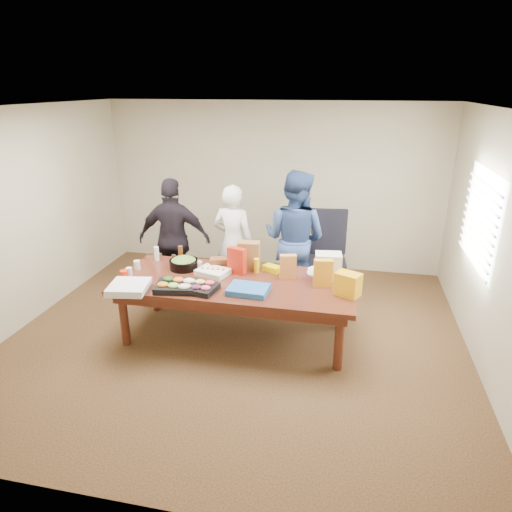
% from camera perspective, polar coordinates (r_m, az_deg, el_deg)
% --- Properties ---
extents(floor, '(5.50, 5.00, 0.02)m').
position_cam_1_polar(floor, '(5.71, -2.45, -10.09)').
color(floor, '#47301E').
rests_on(floor, ground).
extents(ceiling, '(5.50, 5.00, 0.02)m').
position_cam_1_polar(ceiling, '(4.91, -2.96, 18.30)').
color(ceiling, white).
rests_on(ceiling, wall_back).
extents(wall_back, '(5.50, 0.04, 2.70)m').
position_cam_1_polar(wall_back, '(7.52, 2.10, 8.73)').
color(wall_back, beige).
rests_on(wall_back, floor).
extents(wall_front, '(5.50, 0.04, 2.70)m').
position_cam_1_polar(wall_front, '(3.01, -14.80, -11.53)').
color(wall_front, beige).
rests_on(wall_front, floor).
extents(wall_left, '(0.04, 5.00, 2.70)m').
position_cam_1_polar(wall_left, '(6.40, -27.37, 4.22)').
color(wall_left, beige).
rests_on(wall_left, floor).
extents(wall_right, '(0.04, 5.00, 2.70)m').
position_cam_1_polar(wall_right, '(5.22, 28.00, 0.76)').
color(wall_right, beige).
rests_on(wall_right, floor).
extents(window_panel, '(0.03, 1.40, 1.10)m').
position_cam_1_polar(window_panel, '(5.72, 26.47, 4.21)').
color(window_panel, white).
rests_on(window_panel, wall_right).
extents(window_blinds, '(0.04, 1.36, 1.00)m').
position_cam_1_polar(window_blinds, '(5.71, 26.08, 4.25)').
color(window_blinds, beige).
rests_on(window_blinds, wall_right).
extents(conference_table, '(2.80, 1.20, 0.75)m').
position_cam_1_polar(conference_table, '(5.53, -2.51, -6.67)').
color(conference_table, '#4C1C0F').
rests_on(conference_table, floor).
extents(office_chair, '(0.68, 0.68, 1.21)m').
position_cam_1_polar(office_chair, '(6.49, 8.88, -0.34)').
color(office_chair, black).
rests_on(office_chair, floor).
extents(person_center, '(0.67, 0.50, 1.66)m').
position_cam_1_polar(person_center, '(6.39, -2.87, 1.69)').
color(person_center, white).
rests_on(person_center, floor).
extents(person_right, '(1.10, 0.97, 1.89)m').
position_cam_1_polar(person_right, '(6.21, 4.87, 2.15)').
color(person_right, navy).
rests_on(person_right, floor).
extents(person_left, '(1.06, 0.53, 1.74)m').
position_cam_1_polar(person_left, '(6.51, -10.25, 2.09)').
color(person_left, black).
rests_on(person_left, floor).
extents(veggie_tray, '(0.50, 0.42, 0.07)m').
position_cam_1_polar(veggie_tray, '(5.20, -10.05, -3.79)').
color(veggie_tray, black).
rests_on(veggie_tray, conference_table).
extents(fruit_tray, '(0.46, 0.39, 0.06)m').
position_cam_1_polar(fruit_tray, '(5.14, -7.30, -4.01)').
color(fruit_tray, black).
rests_on(fruit_tray, conference_table).
extents(sheet_cake, '(0.44, 0.38, 0.07)m').
position_cam_1_polar(sheet_cake, '(5.54, -5.45, -2.00)').
color(sheet_cake, white).
rests_on(sheet_cake, conference_table).
extents(salad_bowl, '(0.43, 0.43, 0.12)m').
position_cam_1_polar(salad_bowl, '(5.76, -9.10, -1.02)').
color(salad_bowl, black).
rests_on(salad_bowl, conference_table).
extents(chip_bag_blue, '(0.46, 0.36, 0.07)m').
position_cam_1_polar(chip_bag_blue, '(5.05, -0.98, -4.26)').
color(chip_bag_blue, '#2764B2').
rests_on(chip_bag_blue, conference_table).
extents(chip_bag_red, '(0.24, 0.16, 0.33)m').
position_cam_1_polar(chip_bag_red, '(5.51, -2.43, -0.59)').
color(chip_bag_red, red).
rests_on(chip_bag_red, conference_table).
extents(chip_bag_yellow, '(0.23, 0.12, 0.32)m').
position_cam_1_polar(chip_bag_yellow, '(5.21, 8.46, -2.15)').
color(chip_bag_yellow, gold).
rests_on(chip_bag_yellow, conference_table).
extents(chip_bag_orange, '(0.21, 0.13, 0.30)m').
position_cam_1_polar(chip_bag_orange, '(5.37, 4.06, -1.37)').
color(chip_bag_orange, '#D2833C').
rests_on(chip_bag_orange, conference_table).
extents(mayo_jar, '(0.11, 0.11, 0.16)m').
position_cam_1_polar(mayo_jar, '(5.70, -2.83, -0.77)').
color(mayo_jar, white).
rests_on(mayo_jar, conference_table).
extents(mustard_bottle, '(0.08, 0.08, 0.18)m').
position_cam_1_polar(mustard_bottle, '(5.54, 0.06, -1.23)').
color(mustard_bottle, yellow).
rests_on(mustard_bottle, conference_table).
extents(dressing_bottle, '(0.07, 0.07, 0.19)m').
position_cam_1_polar(dressing_bottle, '(6.04, -9.49, 0.39)').
color(dressing_bottle, '#633311').
rests_on(dressing_bottle, conference_table).
extents(ranch_bottle, '(0.08, 0.08, 0.19)m').
position_cam_1_polar(ranch_bottle, '(6.08, -12.43, 0.30)').
color(ranch_bottle, white).
rests_on(ranch_bottle, conference_table).
extents(banana_bunch, '(0.25, 0.21, 0.07)m').
position_cam_1_polar(banana_bunch, '(5.61, 2.06, -1.58)').
color(banana_bunch, '#E0D200').
rests_on(banana_bunch, conference_table).
extents(bread_loaf, '(0.35, 0.22, 0.13)m').
position_cam_1_polar(bread_loaf, '(5.72, -4.20, -0.87)').
color(bread_loaf, brown).
rests_on(bread_loaf, conference_table).
extents(kraft_bag, '(0.28, 0.18, 0.35)m').
position_cam_1_polar(kraft_bag, '(5.65, -0.92, 0.09)').
color(kraft_bag, olive).
rests_on(kraft_bag, conference_table).
extents(red_cup, '(0.11, 0.11, 0.12)m').
position_cam_1_polar(red_cup, '(5.58, -16.31, -2.35)').
color(red_cup, red).
rests_on(red_cup, conference_table).
extents(clear_cup_a, '(0.09, 0.09, 0.10)m').
position_cam_1_polar(clear_cup_a, '(5.68, -15.71, -1.93)').
color(clear_cup_a, white).
rests_on(clear_cup_a, conference_table).
extents(clear_cup_b, '(0.09, 0.09, 0.11)m').
position_cam_1_polar(clear_cup_b, '(5.86, -14.78, -1.10)').
color(clear_cup_b, silver).
rests_on(clear_cup_b, conference_table).
extents(pizza_box_lower, '(0.48, 0.48, 0.05)m').
position_cam_1_polar(pizza_box_lower, '(5.29, -15.80, -3.99)').
color(pizza_box_lower, white).
rests_on(pizza_box_lower, conference_table).
extents(pizza_box_upper, '(0.48, 0.48, 0.05)m').
position_cam_1_polar(pizza_box_upper, '(5.24, -15.73, -3.65)').
color(pizza_box_upper, white).
rests_on(pizza_box_upper, pizza_box_lower).
extents(plate_a, '(0.27, 0.27, 0.01)m').
position_cam_1_polar(plate_a, '(5.60, 7.67, -2.12)').
color(plate_a, silver).
rests_on(plate_a, conference_table).
extents(plate_b, '(0.25, 0.25, 0.01)m').
position_cam_1_polar(plate_b, '(5.70, 7.61, -1.71)').
color(plate_b, white).
rests_on(plate_b, conference_table).
extents(dip_bowl_a, '(0.17, 0.17, 0.06)m').
position_cam_1_polar(dip_bowl_a, '(5.72, -0.62, -1.18)').
color(dip_bowl_a, silver).
rests_on(dip_bowl_a, conference_table).
extents(dip_bowl_b, '(0.19, 0.19, 0.06)m').
position_cam_1_polar(dip_bowl_b, '(5.81, -7.57, -1.03)').
color(dip_bowl_b, beige).
rests_on(dip_bowl_b, conference_table).
extents(grocery_bag_white, '(0.33, 0.25, 0.33)m').
position_cam_1_polar(grocery_bag_white, '(5.40, 9.07, -1.32)').
color(grocery_bag_white, white).
rests_on(grocery_bag_white, conference_table).
extents(grocery_bag_yellow, '(0.31, 0.28, 0.26)m').
position_cam_1_polar(grocery_bag_yellow, '(5.05, 11.51, -3.52)').
color(grocery_bag_yellow, '#F4AB0F').
rests_on(grocery_bag_yellow, conference_table).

